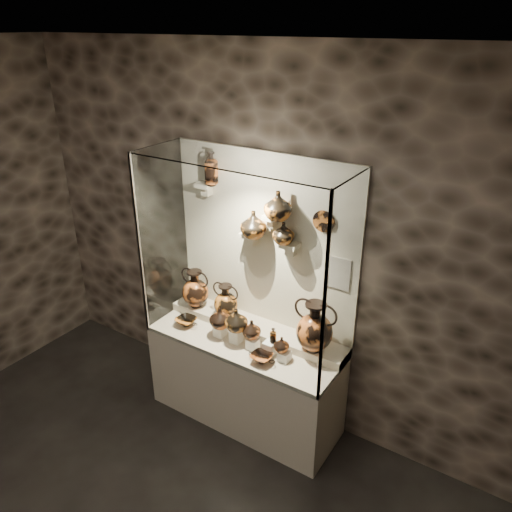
{
  "coord_description": "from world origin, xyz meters",
  "views": [
    {
      "loc": [
        2.0,
        -0.73,
        3.3
      ],
      "look_at": [
        0.08,
        2.24,
        1.62
      ],
      "focal_mm": 35.0,
      "sensor_mm": 36.0,
      "label": 1
    }
  ],
  "objects_px": {
    "jug_a": "(220,317)",
    "jug_c": "(252,329)",
    "jug_e": "(282,344)",
    "amphora_right": "(315,327)",
    "jug_b": "(236,320)",
    "amphora_left": "(195,289)",
    "lekythos_tall": "(211,167)",
    "lekythos_small": "(273,334)",
    "ovoid_vase_c": "(284,233)",
    "amphora_mid": "(226,301)",
    "ovoid_vase_a": "(254,224)",
    "kylix_left": "(186,321)",
    "kylix_right": "(262,357)",
    "ovoid_vase_b": "(278,206)"
  },
  "relations": [
    {
      "from": "jug_a",
      "to": "ovoid_vase_c",
      "type": "relative_size",
      "value": 1.08
    },
    {
      "from": "jug_c",
      "to": "jug_e",
      "type": "bearing_deg",
      "value": 8.05
    },
    {
      "from": "lekythos_tall",
      "to": "ovoid_vase_a",
      "type": "relative_size",
      "value": 1.37
    },
    {
      "from": "jug_a",
      "to": "ovoid_vase_b",
      "type": "distance_m",
      "value": 1.11
    },
    {
      "from": "jug_e",
      "to": "jug_c",
      "type": "bearing_deg",
      "value": -162.78
    },
    {
      "from": "amphora_left",
      "to": "amphora_mid",
      "type": "height_order",
      "value": "amphora_left"
    },
    {
      "from": "amphora_left",
      "to": "jug_a",
      "type": "height_order",
      "value": "amphora_left"
    },
    {
      "from": "amphora_mid",
      "to": "kylix_right",
      "type": "relative_size",
      "value": 1.41
    },
    {
      "from": "kylix_left",
      "to": "ovoid_vase_a",
      "type": "height_order",
      "value": "ovoid_vase_a"
    },
    {
      "from": "kylix_left",
      "to": "ovoid_vase_a",
      "type": "relative_size",
      "value": 1.03
    },
    {
      "from": "kylix_left",
      "to": "ovoid_vase_a",
      "type": "bearing_deg",
      "value": 33.45
    },
    {
      "from": "amphora_left",
      "to": "jug_c",
      "type": "relative_size",
      "value": 2.25
    },
    {
      "from": "jug_b",
      "to": "kylix_left",
      "type": "distance_m",
      "value": 0.56
    },
    {
      "from": "amphora_left",
      "to": "jug_a",
      "type": "relative_size",
      "value": 1.89
    },
    {
      "from": "kylix_right",
      "to": "lekythos_tall",
      "type": "distance_m",
      "value": 1.59
    },
    {
      "from": "amphora_right",
      "to": "jug_b",
      "type": "xyz_separation_m",
      "value": [
        -0.62,
        -0.18,
        -0.05
      ]
    },
    {
      "from": "amphora_left",
      "to": "jug_c",
      "type": "xyz_separation_m",
      "value": [
        0.73,
        -0.17,
        -0.08
      ]
    },
    {
      "from": "ovoid_vase_b",
      "to": "ovoid_vase_c",
      "type": "relative_size",
      "value": 1.28
    },
    {
      "from": "amphora_right",
      "to": "amphora_left",
      "type": "bearing_deg",
      "value": 166.74
    },
    {
      "from": "amphora_right",
      "to": "jug_c",
      "type": "bearing_deg",
      "value": -175.24
    },
    {
      "from": "jug_c",
      "to": "lekythos_small",
      "type": "bearing_deg",
      "value": 11.35
    },
    {
      "from": "jug_a",
      "to": "jug_c",
      "type": "relative_size",
      "value": 1.19
    },
    {
      "from": "amphora_mid",
      "to": "kylix_left",
      "type": "distance_m",
      "value": 0.4
    },
    {
      "from": "jug_e",
      "to": "ovoid_vase_c",
      "type": "bearing_deg",
      "value": 141.44
    },
    {
      "from": "jug_a",
      "to": "lekythos_tall",
      "type": "height_order",
      "value": "lekythos_tall"
    },
    {
      "from": "ovoid_vase_b",
      "to": "jug_c",
      "type": "bearing_deg",
      "value": -128.55
    },
    {
      "from": "ovoid_vase_a",
      "to": "ovoid_vase_b",
      "type": "bearing_deg",
      "value": 21.93
    },
    {
      "from": "amphora_right",
      "to": "jug_a",
      "type": "relative_size",
      "value": 2.25
    },
    {
      "from": "jug_c",
      "to": "amphora_right",
      "type": "bearing_deg",
      "value": 28.54
    },
    {
      "from": "amphora_left",
      "to": "amphora_right",
      "type": "bearing_deg",
      "value": -11.39
    },
    {
      "from": "jug_a",
      "to": "jug_e",
      "type": "bearing_deg",
      "value": 11.09
    },
    {
      "from": "lekythos_small",
      "to": "ovoid_vase_c",
      "type": "xyz_separation_m",
      "value": [
        -0.06,
        0.24,
        0.78
      ]
    },
    {
      "from": "amphora_right",
      "to": "lekythos_tall",
      "type": "relative_size",
      "value": 1.41
    },
    {
      "from": "amphora_right",
      "to": "jug_b",
      "type": "height_order",
      "value": "amphora_right"
    },
    {
      "from": "ovoid_vase_a",
      "to": "kylix_left",
      "type": "bearing_deg",
      "value": -130.85
    },
    {
      "from": "jug_c",
      "to": "ovoid_vase_b",
      "type": "distance_m",
      "value": 1.06
    },
    {
      "from": "amphora_mid",
      "to": "lekythos_tall",
      "type": "xyz_separation_m",
      "value": [
        -0.17,
        0.09,
        1.16
      ]
    },
    {
      "from": "lekythos_small",
      "to": "ovoid_vase_c",
      "type": "relative_size",
      "value": 0.83
    },
    {
      "from": "jug_e",
      "to": "kylix_left",
      "type": "distance_m",
      "value": 0.96
    },
    {
      "from": "jug_e",
      "to": "lekythos_tall",
      "type": "bearing_deg",
      "value": -177.6
    },
    {
      "from": "jug_a",
      "to": "lekythos_small",
      "type": "xyz_separation_m",
      "value": [
        0.51,
        0.03,
        -0.0
      ]
    },
    {
      "from": "amphora_mid",
      "to": "jug_e",
      "type": "relative_size",
      "value": 2.46
    },
    {
      "from": "amphora_mid",
      "to": "lekythos_small",
      "type": "height_order",
      "value": "amphora_mid"
    },
    {
      "from": "lekythos_tall",
      "to": "ovoid_vase_c",
      "type": "bearing_deg",
      "value": -16.98
    },
    {
      "from": "amphora_right",
      "to": "kylix_right",
      "type": "xyz_separation_m",
      "value": [
        -0.31,
        -0.29,
        -0.24
      ]
    },
    {
      "from": "kylix_right",
      "to": "ovoid_vase_c",
      "type": "relative_size",
      "value": 1.27
    },
    {
      "from": "jug_b",
      "to": "ovoid_vase_a",
      "type": "xyz_separation_m",
      "value": [
        0.01,
        0.25,
        0.77
      ]
    },
    {
      "from": "jug_a",
      "to": "jug_c",
      "type": "distance_m",
      "value": 0.3
    },
    {
      "from": "kylix_left",
      "to": "amphora_right",
      "type": "bearing_deg",
      "value": 16.85
    },
    {
      "from": "amphora_mid",
      "to": "ovoid_vase_a",
      "type": "xyz_separation_m",
      "value": [
        0.27,
        0.04,
        0.77
      ]
    }
  ]
}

